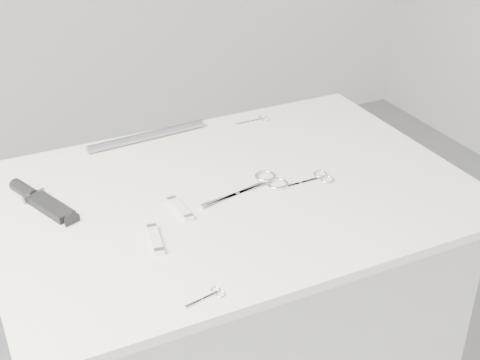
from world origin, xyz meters
name	(u,v)px	position (x,y,z in m)	size (l,w,h in m)	color
plinth	(232,354)	(0.00, 0.00, 0.45)	(0.90, 0.60, 0.90)	beige
display_board	(231,194)	(0.00, 0.00, 0.91)	(1.00, 0.70, 0.02)	beige
large_shears	(260,185)	(0.06, -0.01, 0.92)	(0.21, 0.09, 0.01)	silver
embroidery_scissors_a	(314,179)	(0.18, -0.04, 0.92)	(0.13, 0.06, 0.00)	silver
embroidery_scissors_b	(257,120)	(0.21, 0.29, 0.92)	(0.09, 0.04, 0.00)	silver
tiny_scissors	(209,296)	(-0.18, -0.30, 0.92)	(0.07, 0.03, 0.00)	silver
sheathed_knife	(39,200)	(-0.37, 0.13, 0.93)	(0.10, 0.19, 0.02)	black
pocket_knife_a	(155,239)	(-0.21, -0.11, 0.93)	(0.03, 0.09, 0.01)	beige
pocket_knife_b	(180,209)	(-0.13, -0.03, 0.93)	(0.03, 0.09, 0.01)	beige
metal_rail	(147,136)	(-0.08, 0.30, 0.93)	(0.02, 0.02, 0.30)	gray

